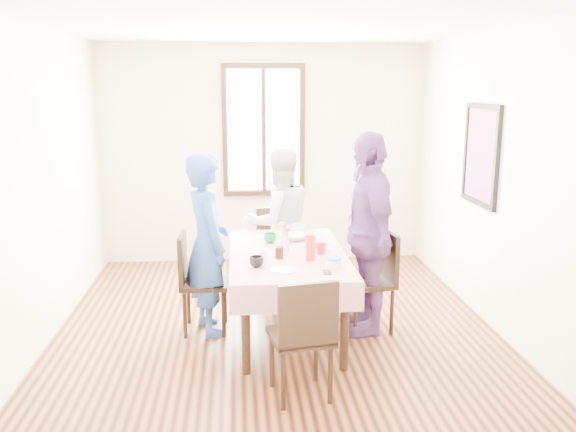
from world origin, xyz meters
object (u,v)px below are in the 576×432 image
object	(u,v)px
chair_near	(300,336)
person_far	(279,222)
person_left	(206,244)
chair_left	(205,283)
dining_table	(288,294)
person_right	(367,233)
chair_far	(279,252)
chair_right	(368,282)

from	to	relation	value
chair_near	person_far	xyz separation A→B (m)	(-0.00, 2.16, 0.33)
person_left	chair_left	bearing A→B (deg)	70.46
dining_table	chair_near	distance (m)	1.09
dining_table	person_right	world-z (taller)	person_right
dining_table	person_left	distance (m)	0.85
chair_far	person_right	xyz separation A→B (m)	(0.72, -1.04, 0.45)
chair_far	person_right	world-z (taller)	person_right
chair_near	person_right	world-z (taller)	person_right
person_left	person_right	size ratio (longest dim) A/B	0.90
dining_table	person_left	xyz separation A→B (m)	(-0.72, 0.15, 0.44)
chair_far	person_left	size ratio (longest dim) A/B	0.56
dining_table	person_far	size ratio (longest dim) A/B	1.01
chair_left	person_far	bearing A→B (deg)	142.27
chair_left	person_far	size ratio (longest dim) A/B	0.58
chair_left	chair_near	world-z (taller)	same
chair_right	chair_near	bearing A→B (deg)	139.67
chair_near	person_left	distance (m)	1.47
chair_left	person_right	xyz separation A→B (m)	(1.46, -0.10, 0.45)
person_far	person_right	distance (m)	1.25
person_right	person_left	bearing A→B (deg)	-96.92
chair_right	dining_table	bearing A→B (deg)	86.45
chair_right	chair_far	bearing A→B (deg)	27.98
chair_near	chair_far	bearing A→B (deg)	80.10
chair_left	chair_right	distance (m)	1.48
person_left	chair_right	bearing A→B (deg)	-113.43
chair_near	person_left	xyz separation A→B (m)	(-0.72, 1.24, 0.36)
person_right	chair_right	bearing A→B (deg)	87.02
dining_table	chair_left	bearing A→B (deg)	168.62
chair_right	person_right	size ratio (longest dim) A/B	0.50
chair_far	person_right	bearing A→B (deg)	118.19
chair_far	person_far	xyz separation A→B (m)	(-0.00, -0.02, 0.33)
chair_right	person_far	xyz separation A→B (m)	(-0.74, 1.02, 0.33)
chair_left	person_right	bearing A→B (deg)	87.09
chair_far	person_right	size ratio (longest dim) A/B	0.50
person_left	person_far	distance (m)	1.17
chair_far	person_left	bearing A→B (deg)	46.18
chair_right	chair_far	distance (m)	1.27
dining_table	person_left	bearing A→B (deg)	168.32
person_left	person_right	world-z (taller)	person_right
person_left	person_far	bearing A→B (deg)	-57.49
chair_far	chair_left	bearing A→B (deg)	45.43
chair_right	chair_near	distance (m)	1.36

